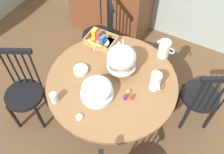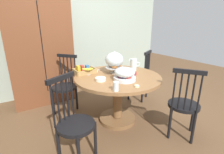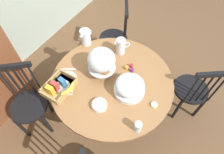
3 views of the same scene
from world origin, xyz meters
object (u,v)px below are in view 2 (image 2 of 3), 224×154
Objects in this scene: windsor_chair_by_cabinet at (140,77)px; china_plate_small at (86,72)px; milk_pitcher at (115,61)px; china_plate_large at (91,71)px; pastry_stand_with_dome at (114,61)px; windsor_chair_far_side at (74,124)px; windsor_chair_near_window at (184,106)px; drinking_glass at (116,86)px; windsor_chair_facing_door at (65,87)px; dining_table at (118,89)px; orange_juice_pitcher at (134,65)px; cereal_basket at (84,70)px; fruit_platter_covered at (125,74)px; butter_dish at (137,86)px; wooden_armoire at (40,51)px; cereal_bowl at (101,79)px.

china_plate_small is at bearing -177.17° from windsor_chair_by_cabinet.
milk_pitcher is 0.56m from china_plate_large.
pastry_stand_with_dome reaches higher than china_plate_large.
windsor_chair_far_side is 4.43× the size of china_plate_large.
windsor_chair_near_window is 0.97m from drinking_glass.
windsor_chair_facing_door reaches higher than drinking_glass.
china_plate_small is at bearing -164.69° from china_plate_large.
windsor_chair_near_window is at bearing -15.28° from windsor_chair_far_side.
dining_table is 1.28× the size of windsor_chair_by_cabinet.
windsor_chair_near_window and windsor_chair_by_cabinet have the same top height.
windsor_chair_facing_door reaches higher than dining_table.
milk_pitcher is (0.88, -0.19, 0.37)m from windsor_chair_facing_door.
orange_juice_pitcher is (0.38, 0.11, 0.29)m from dining_table.
orange_juice_pitcher is 0.60× the size of cereal_basket.
pastry_stand_with_dome is 1.56× the size of china_plate_large.
windsor_chair_far_side is 3.09× the size of cereal_basket.
fruit_platter_covered is at bearing -99.98° from pastry_stand_with_dome.
orange_juice_pitcher is 0.74m from butter_dish.
wooden_armoire is 13.07× the size of china_plate_small.
china_plate_large is at bearing 53.54° from windsor_chair_far_side.
windsor_chair_near_window is at bearing -104.31° from windsor_chair_by_cabinet.
pastry_stand_with_dome is at bearing -124.96° from milk_pitcher.
windsor_chair_facing_door is 6.50× the size of china_plate_small.
milk_pitcher is (-0.21, 1.30, 0.37)m from windsor_chair_near_window.
wooden_armoire is at bearing 112.81° from cereal_basket.
windsor_chair_facing_door is 2.83× the size of pastry_stand_with_dome.
windsor_chair_far_side is (-0.83, -0.40, -0.08)m from dining_table.
butter_dish is at bearing -68.71° from wooden_armoire.
windsor_chair_near_window is 1.85m from windsor_chair_facing_door.
china_plate_small and butter_dish have the same top height.
windsor_chair_near_window is 6.50× the size of china_plate_small.
windsor_chair_far_side is 1.12m from pastry_stand_with_dome.
butter_dish is at bearing -93.56° from fruit_platter_covered.
butter_dish is (0.73, -1.87, -0.23)m from wooden_armoire.
china_plate_large is (-0.26, 0.27, -0.19)m from pastry_stand_with_dome.
orange_juice_pitcher reaches higher than china_plate_large.
wooden_armoire reaches higher than windsor_chair_facing_door.
windsor_chair_near_window is 1.14m from pastry_stand_with_dome.
drinking_glass is (-0.10, -0.85, 0.05)m from china_plate_large.
pastry_stand_with_dome reaches higher than windsor_chair_by_cabinet.
pastry_stand_with_dome is (0.86, 0.54, 0.49)m from windsor_chair_far_side.
wooden_armoire is 1.94m from windsor_chair_by_cabinet.
cereal_bowl is at bearing -71.52° from windsor_chair_facing_door.
drinking_glass is (-0.01, -0.82, 0.04)m from china_plate_small.
china_plate_small is 2.50× the size of butter_dish.
cereal_basket is (0.43, -1.01, -0.20)m from wooden_armoire.
butter_dish is (0.19, -0.88, 0.01)m from china_plate_large.
fruit_platter_covered is at bearing -63.74° from china_plate_small.
orange_juice_pitcher is 3.14× the size of butter_dish.
windsor_chair_facing_door is 6.96× the size of cereal_bowl.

